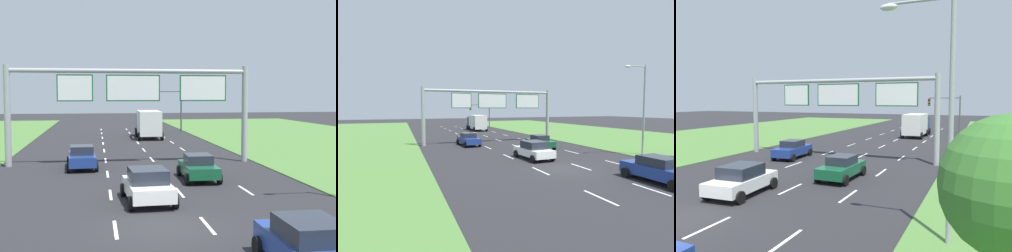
{
  "view_description": "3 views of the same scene",
  "coord_description": "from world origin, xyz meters",
  "views": [
    {
      "loc": [
        -2.42,
        -17.13,
        5.06
      ],
      "look_at": [
        2.77,
        16.5,
        2.65
      ],
      "focal_mm": 50.0,
      "sensor_mm": 36.0,
      "label": 1
    },
    {
      "loc": [
        -10.93,
        -16.09,
        4.46
      ],
      "look_at": [
        2.5,
        17.02,
        2.04
      ],
      "focal_mm": 28.0,
      "sensor_mm": 36.0,
      "label": 2
    },
    {
      "loc": [
        11.56,
        -9.42,
        5.02
      ],
      "look_at": [
        0.14,
        17.47,
        2.64
      ],
      "focal_mm": 35.0,
      "sensor_mm": 36.0,
      "label": 3
    }
  ],
  "objects": [
    {
      "name": "box_truck",
      "position": [
        3.36,
        35.0,
        1.67
      ],
      "size": [
        2.8,
        7.52,
        3.08
      ],
      "rotation": [
        0.0,
        0.0,
        -0.02
      ],
      "color": "navy",
      "rests_on": "ground_plane"
    },
    {
      "name": "car_far_ahead",
      "position": [
        -3.39,
        14.49,
        0.77
      ],
      "size": [
        2.2,
        4.34,
        1.54
      ],
      "rotation": [
        0.0,
        0.0,
        0.06
      ],
      "color": "navy",
      "rests_on": "ground_plane"
    },
    {
      "name": "car_mid_lane",
      "position": [
        -0.09,
        4.14,
        0.8
      ],
      "size": [
        2.38,
        4.14,
        1.58
      ],
      "rotation": [
        0.0,
        0.0,
        0.06
      ],
      "color": "white",
      "rests_on": "ground_plane"
    },
    {
      "name": "sign_gantry",
      "position": [
        0.32,
        15.99,
        4.95
      ],
      "size": [
        17.24,
        0.44,
        7.0
      ],
      "color": "#9EA0A5",
      "rests_on": "ground_plane"
    },
    {
      "name": "lane_dashes_slip",
      "position": [
        5.25,
        15.0,
        0.0
      ],
      "size": [
        0.14,
        68.4,
        0.01
      ],
      "color": "white",
      "rests_on": "ground_plane"
    },
    {
      "name": "traffic_light_mast",
      "position": [
        6.48,
        42.01,
        3.87
      ],
      "size": [
        4.76,
        0.49,
        5.6
      ],
      "color": "#47494F",
      "rests_on": "ground_plane"
    },
    {
      "name": "car_near_red",
      "position": [
        3.45,
        9.3,
        0.75
      ],
      "size": [
        2.11,
        4.04,
        1.49
      ],
      "rotation": [
        0.0,
        0.0,
        -0.02
      ],
      "color": "#145633",
      "rests_on": "ground_plane"
    },
    {
      "name": "lane_dashes_inner_right",
      "position": [
        1.75,
        15.0,
        0.0
      ],
      "size": [
        0.14,
        68.4,
        0.01
      ],
      "color": "white",
      "rests_on": "ground_plane"
    },
    {
      "name": "ground_plane",
      "position": [
        0.0,
        0.0,
        0.0
      ],
      "size": [
        200.0,
        200.0,
        0.0
      ],
      "primitive_type": "plane",
      "color": "#262628"
    },
    {
      "name": "car_lead_silver",
      "position": [
        3.44,
        -5.15,
        0.79
      ],
      "size": [
        2.1,
        4.32,
        1.56
      ],
      "rotation": [
        0.0,
        0.0,
        0.0
      ],
      "color": "navy",
      "rests_on": "ground_plane"
    },
    {
      "name": "lane_dashes_inner_left",
      "position": [
        -1.75,
        15.0,
        0.0
      ],
      "size": [
        0.14,
        68.4,
        0.01
      ],
      "color": "white",
      "rests_on": "ground_plane"
    }
  ]
}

